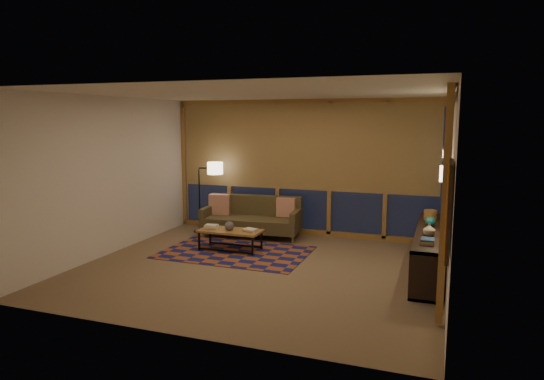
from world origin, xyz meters
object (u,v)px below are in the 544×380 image
(bookshelf, at_px, (429,251))
(sofa, at_px, (251,217))
(coffee_table, at_px, (230,240))
(floor_lamp, at_px, (199,197))

(bookshelf, bearing_deg, sofa, 160.86)
(coffee_table, relative_size, bookshelf, 0.42)
(sofa, relative_size, coffee_table, 1.71)
(sofa, distance_m, coffee_table, 1.07)
(floor_lamp, bearing_deg, bookshelf, -31.55)
(sofa, xyz_separation_m, bookshelf, (3.39, -1.17, -0.06))
(coffee_table, relative_size, floor_lamp, 0.77)
(floor_lamp, bearing_deg, coffee_table, -59.09)
(coffee_table, height_order, bookshelf, bookshelf)
(coffee_table, xyz_separation_m, floor_lamp, (-1.19, 1.09, 0.54))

